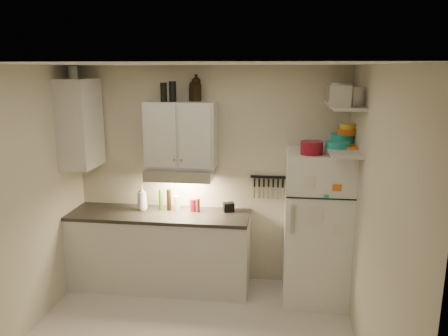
# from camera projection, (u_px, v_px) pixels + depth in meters

# --- Properties ---
(ceiling) EXTENTS (3.20, 3.00, 0.02)m
(ceiling) POSITION_uv_depth(u_px,v_px,m) (179.00, 63.00, 3.47)
(ceiling) COLOR white
(ceiling) RESTS_ON ground
(back_wall) EXTENTS (3.20, 0.02, 2.60)m
(back_wall) POSITION_uv_depth(u_px,v_px,m) (210.00, 176.00, 5.22)
(back_wall) COLOR beige
(back_wall) RESTS_ON ground
(left_wall) EXTENTS (0.02, 3.00, 2.60)m
(left_wall) POSITION_uv_depth(u_px,v_px,m) (9.00, 211.00, 3.96)
(left_wall) COLOR beige
(left_wall) RESTS_ON ground
(right_wall) EXTENTS (0.02, 3.00, 2.60)m
(right_wall) POSITION_uv_depth(u_px,v_px,m) (375.00, 227.00, 3.57)
(right_wall) COLOR beige
(right_wall) RESTS_ON ground
(base_cabinet) EXTENTS (2.10, 0.60, 0.88)m
(base_cabinet) POSITION_uv_depth(u_px,v_px,m) (160.00, 251.00, 5.18)
(base_cabinet) COLOR silver
(base_cabinet) RESTS_ON floor
(countertop) EXTENTS (2.10, 0.62, 0.04)m
(countertop) POSITION_uv_depth(u_px,v_px,m) (159.00, 215.00, 5.08)
(countertop) COLOR #282522
(countertop) RESTS_ON base_cabinet
(upper_cabinet) EXTENTS (0.80, 0.33, 0.75)m
(upper_cabinet) POSITION_uv_depth(u_px,v_px,m) (181.00, 135.00, 4.97)
(upper_cabinet) COLOR silver
(upper_cabinet) RESTS_ON back_wall
(side_cabinet) EXTENTS (0.33, 0.55, 1.00)m
(side_cabinet) POSITION_uv_depth(u_px,v_px,m) (80.00, 124.00, 4.95)
(side_cabinet) COLOR silver
(side_cabinet) RESTS_ON left_wall
(range_hood) EXTENTS (0.76, 0.46, 0.12)m
(range_hood) POSITION_uv_depth(u_px,v_px,m) (181.00, 173.00, 5.01)
(range_hood) COLOR silver
(range_hood) RESTS_ON back_wall
(fridge) EXTENTS (0.70, 0.68, 1.70)m
(fridge) POSITION_uv_depth(u_px,v_px,m) (316.00, 227.00, 4.83)
(fridge) COLOR white
(fridge) RESTS_ON floor
(shelf_hi) EXTENTS (0.30, 0.95, 0.03)m
(shelf_hi) POSITION_uv_depth(u_px,v_px,m) (344.00, 106.00, 4.37)
(shelf_hi) COLOR silver
(shelf_hi) RESTS_ON right_wall
(shelf_lo) EXTENTS (0.30, 0.95, 0.03)m
(shelf_lo) POSITION_uv_depth(u_px,v_px,m) (341.00, 149.00, 4.47)
(shelf_lo) COLOR silver
(shelf_lo) RESTS_ON right_wall
(knife_strip) EXTENTS (0.42, 0.02, 0.03)m
(knife_strip) POSITION_uv_depth(u_px,v_px,m) (268.00, 177.00, 5.11)
(knife_strip) COLOR black
(knife_strip) RESTS_ON back_wall
(dutch_oven) EXTENTS (0.26, 0.26, 0.14)m
(dutch_oven) POSITION_uv_depth(u_px,v_px,m) (312.00, 148.00, 4.48)
(dutch_oven) COLOR maroon
(dutch_oven) RESTS_ON fridge
(book_stack) EXTENTS (0.24, 0.29, 0.09)m
(book_stack) POSITION_uv_depth(u_px,v_px,m) (347.00, 150.00, 4.49)
(book_stack) COLOR orange
(book_stack) RESTS_ON fridge
(spice_jar) EXTENTS (0.07, 0.07, 0.10)m
(spice_jar) POSITION_uv_depth(u_px,v_px,m) (328.00, 149.00, 4.50)
(spice_jar) COLOR silver
(spice_jar) RESTS_ON fridge
(stock_pot) EXTENTS (0.29, 0.29, 0.20)m
(stock_pot) POSITION_uv_depth(u_px,v_px,m) (340.00, 93.00, 4.58)
(stock_pot) COLOR silver
(stock_pot) RESTS_ON shelf_hi
(tin_a) EXTENTS (0.19, 0.17, 0.18)m
(tin_a) POSITION_uv_depth(u_px,v_px,m) (354.00, 96.00, 4.21)
(tin_a) COLOR #AAAAAD
(tin_a) RESTS_ON shelf_hi
(tin_b) EXTENTS (0.24, 0.24, 0.20)m
(tin_b) POSITION_uv_depth(u_px,v_px,m) (342.00, 96.00, 4.07)
(tin_b) COLOR #AAAAAD
(tin_b) RESTS_ON shelf_hi
(bowl_teal) EXTENTS (0.26, 0.26, 0.10)m
(bowl_teal) POSITION_uv_depth(u_px,v_px,m) (342.00, 139.00, 4.67)
(bowl_teal) COLOR teal
(bowl_teal) RESTS_ON shelf_lo
(bowl_orange) EXTENTS (0.21, 0.21, 0.06)m
(bowl_orange) POSITION_uv_depth(u_px,v_px,m) (347.00, 132.00, 4.60)
(bowl_orange) COLOR #BA5B11
(bowl_orange) RESTS_ON bowl_teal
(bowl_yellow) EXTENTS (0.16, 0.16, 0.05)m
(bowl_yellow) POSITION_uv_depth(u_px,v_px,m) (347.00, 126.00, 4.58)
(bowl_yellow) COLOR gold
(bowl_yellow) RESTS_ON bowl_orange
(plates) EXTENTS (0.27, 0.27, 0.06)m
(plates) POSITION_uv_depth(u_px,v_px,m) (337.00, 145.00, 4.44)
(plates) COLOR teal
(plates) RESTS_ON shelf_lo
(growler_a) EXTENTS (0.12, 0.12, 0.23)m
(growler_a) POSITION_uv_depth(u_px,v_px,m) (193.00, 91.00, 4.91)
(growler_a) COLOR black
(growler_a) RESTS_ON upper_cabinet
(growler_b) EXTENTS (0.13, 0.13, 0.28)m
(growler_b) POSITION_uv_depth(u_px,v_px,m) (196.00, 89.00, 4.90)
(growler_b) COLOR black
(growler_b) RESTS_ON upper_cabinet
(thermos_a) EXTENTS (0.10, 0.10, 0.22)m
(thermos_a) POSITION_uv_depth(u_px,v_px,m) (173.00, 92.00, 4.83)
(thermos_a) COLOR black
(thermos_a) RESTS_ON upper_cabinet
(thermos_b) EXTENTS (0.09, 0.09, 0.21)m
(thermos_b) POSITION_uv_depth(u_px,v_px,m) (164.00, 92.00, 4.83)
(thermos_b) COLOR black
(thermos_b) RESTS_ON upper_cabinet
(side_jar) EXTENTS (0.11, 0.11, 0.14)m
(side_jar) POSITION_uv_depth(u_px,v_px,m) (73.00, 72.00, 4.86)
(side_jar) COLOR silver
(side_jar) RESTS_ON side_cabinet
(soap_bottle) EXTENTS (0.16, 0.16, 0.34)m
(soap_bottle) POSITION_uv_depth(u_px,v_px,m) (142.00, 196.00, 5.15)
(soap_bottle) COLOR silver
(soap_bottle) RESTS_ON countertop
(pepper_mill) EXTENTS (0.06, 0.06, 0.16)m
(pepper_mill) POSITION_uv_depth(u_px,v_px,m) (198.00, 205.00, 5.10)
(pepper_mill) COLOR maroon
(pepper_mill) RESTS_ON countertop
(oil_bottle) EXTENTS (0.05, 0.05, 0.25)m
(oil_bottle) POSITION_uv_depth(u_px,v_px,m) (161.00, 200.00, 5.17)
(oil_bottle) COLOR #3C6D1B
(oil_bottle) RESTS_ON countertop
(vinegar_bottle) EXTENTS (0.07, 0.07, 0.26)m
(vinegar_bottle) POSITION_uv_depth(u_px,v_px,m) (169.00, 200.00, 5.15)
(vinegar_bottle) COLOR black
(vinegar_bottle) RESTS_ON countertop
(clear_bottle) EXTENTS (0.07, 0.07, 0.18)m
(clear_bottle) POSITION_uv_depth(u_px,v_px,m) (177.00, 203.00, 5.15)
(clear_bottle) COLOR silver
(clear_bottle) RESTS_ON countertop
(red_jar) EXTENTS (0.08, 0.08, 0.15)m
(red_jar) POSITION_uv_depth(u_px,v_px,m) (193.00, 205.00, 5.12)
(red_jar) COLOR maroon
(red_jar) RESTS_ON countertop
(caddy) EXTENTS (0.15, 0.13, 0.11)m
(caddy) POSITION_uv_depth(u_px,v_px,m) (229.00, 207.00, 5.12)
(caddy) COLOR black
(caddy) RESTS_ON countertop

